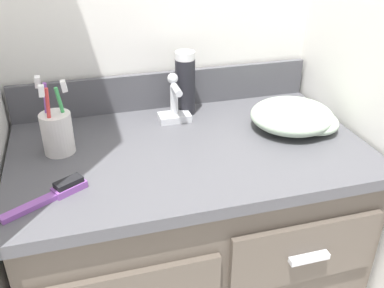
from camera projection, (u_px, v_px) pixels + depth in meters
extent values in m
cube|color=brown|center=(190.00, 258.00, 1.29)|extent=(0.87, 0.50, 0.72)
cube|color=brown|center=(305.00, 253.00, 1.02)|extent=(0.38, 0.02, 0.17)
cube|color=silver|center=(309.00, 258.00, 1.01)|extent=(0.10, 0.02, 0.01)
cube|color=#4C4C51|center=(189.00, 151.00, 1.11)|extent=(0.90, 0.54, 0.03)
ellipsoid|color=#46464B|center=(189.00, 176.00, 1.14)|extent=(0.34, 0.26, 0.19)
cylinder|color=silver|center=(189.00, 203.00, 1.19)|extent=(0.03, 0.03, 0.01)
cube|color=#4C4C51|center=(166.00, 89.00, 1.29)|extent=(0.90, 0.02, 0.11)
cube|color=silver|center=(175.00, 117.00, 1.23)|extent=(0.09, 0.06, 0.02)
cylinder|color=silver|center=(174.00, 100.00, 1.20)|extent=(0.02, 0.02, 0.08)
cylinder|color=silver|center=(176.00, 90.00, 1.16)|extent=(0.02, 0.06, 0.02)
sphere|color=silver|center=(173.00, 78.00, 1.18)|extent=(0.03, 0.03, 0.03)
cylinder|color=silver|center=(57.00, 133.00, 1.05)|extent=(0.08, 0.08, 0.10)
cylinder|color=green|center=(65.00, 118.00, 1.04)|extent=(0.03, 0.01, 0.16)
cube|color=white|center=(64.00, 86.00, 1.01)|extent=(0.01, 0.02, 0.03)
cylinder|color=purple|center=(47.00, 116.00, 1.04)|extent=(0.02, 0.02, 0.18)
cube|color=white|center=(38.00, 82.00, 1.00)|extent=(0.01, 0.02, 0.03)
cylinder|color=#D13838|center=(50.00, 123.00, 1.01)|extent=(0.02, 0.02, 0.17)
cube|color=white|center=(41.00, 91.00, 0.96)|extent=(0.01, 0.02, 0.03)
cylinder|color=black|center=(185.00, 87.00, 1.24)|extent=(0.06, 0.06, 0.16)
cylinder|color=white|center=(185.00, 56.00, 1.19)|extent=(0.06, 0.06, 0.02)
cube|color=purple|center=(28.00, 208.00, 0.86)|extent=(0.11, 0.08, 0.01)
cube|color=purple|center=(69.00, 188.00, 0.92)|extent=(0.08, 0.06, 0.02)
cube|color=black|center=(69.00, 182.00, 0.91)|extent=(0.07, 0.05, 0.01)
ellipsoid|color=#A8BCA3|center=(292.00, 116.00, 1.17)|extent=(0.23, 0.22, 0.07)
ellipsoid|color=#B0C6AB|center=(313.00, 121.00, 1.17)|extent=(0.14, 0.15, 0.05)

